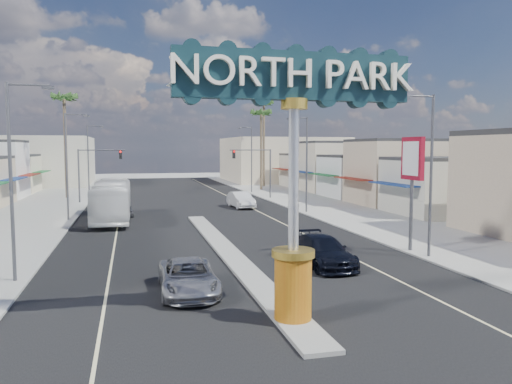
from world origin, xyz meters
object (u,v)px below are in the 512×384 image
streetlight_l_near (14,172)px  palm_left_far (64,103)px  traffic_signal_left (96,165)px  streetlight_r_far (250,156)px  gateway_sign (294,153)px  traffic_signal_right (256,164)px  car_parked_right (241,200)px  palm_right_far (264,108)px  car_parked_left (123,208)px  streetlight_l_mid (69,161)px  streetlight_r_near (429,167)px  bank_pylon_sign (412,165)px  suv_right (322,251)px  city_bus (112,201)px  suv_left (188,277)px  streetlight_l_far (90,157)px  streetlight_r_mid (305,159)px  palm_right_mid (261,117)px

streetlight_l_near → palm_left_far: palm_left_far is taller
traffic_signal_left → streetlight_r_far: streetlight_r_far is taller
gateway_sign → traffic_signal_right: gateway_sign is taller
gateway_sign → car_parked_right: gateway_sign is taller
streetlight_l_near → car_parked_right: size_ratio=1.81×
gateway_sign → traffic_signal_right: size_ratio=1.53×
palm_right_far → car_parked_right: palm_right_far is taller
gateway_sign → car_parked_left: gateway_sign is taller
streetlight_l_mid → palm_right_far: bearing=51.5°
gateway_sign → traffic_signal_right: (9.18, 42.02, -1.65)m
traffic_signal_left → palm_right_far: 31.22m
streetlight_r_near → bank_pylon_sign: streetlight_r_near is taller
suv_right → streetlight_r_far: bearing=80.1°
city_bus → suv_left: bearing=-79.9°
streetlight_r_near → car_parked_right: streetlight_r_near is taller
city_bus → bank_pylon_sign: bank_pylon_sign is taller
suv_right → streetlight_l_near: bearing=177.5°
streetlight_l_mid → car_parked_right: size_ratio=1.81×
streetlight_l_far → streetlight_r_mid: (20.87, -22.00, 0.00)m
streetlight_l_mid → bank_pylon_sign: streetlight_l_mid is taller
streetlight_r_near → streetlight_l_mid: bearing=136.2°
suv_left → bank_pylon_sign: 15.28m
bank_pylon_sign → palm_left_far: bearing=121.4°
traffic_signal_left → palm_left_far: bearing=122.4°
streetlight_l_far → traffic_signal_right: bearing=-22.2°
palm_right_far → palm_left_far: bearing=-156.8°
streetlight_r_far → suv_right: 42.94m
traffic_signal_right → streetlight_r_mid: bearing=-84.9°
car_parked_left → car_parked_right: (11.71, 3.53, 0.13)m
streetlight_r_far → streetlight_r_near: bearing=-90.0°
streetlight_r_far → palm_right_mid: bearing=57.3°
gateway_sign → streetlight_r_mid: gateway_sign is taller
streetlight_l_far → palm_right_far: 28.29m
traffic_signal_left → palm_left_far: size_ratio=0.46×
streetlight_l_far → suv_right: streetlight_l_far is taller
palm_right_far → streetlight_r_mid: bearing=-98.1°
streetlight_l_near → city_bus: (3.43, 19.39, -3.36)m
streetlight_l_far → suv_left: size_ratio=1.78×
traffic_signal_left → city_bus: traffic_signal_left is taller
streetlight_r_near → palm_left_far: palm_left_far is taller
gateway_sign → traffic_signal_left: (-9.18, 42.02, -1.65)m
streetlight_l_near → suv_right: size_ratio=1.68×
streetlight_r_far → palm_right_far: palm_right_far is taller
car_parked_left → streetlight_r_far: bearing=43.5°
palm_right_far → bank_pylon_sign: size_ratio=2.13×
gateway_sign → palm_left_far: bearing=105.1°
gateway_sign → bank_pylon_sign: (10.49, 9.76, -0.79)m
traffic_signal_left → car_parked_right: bearing=-29.6°
streetlight_r_mid → suv_left: bearing=-120.0°
gateway_sign → bank_pylon_sign: gateway_sign is taller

